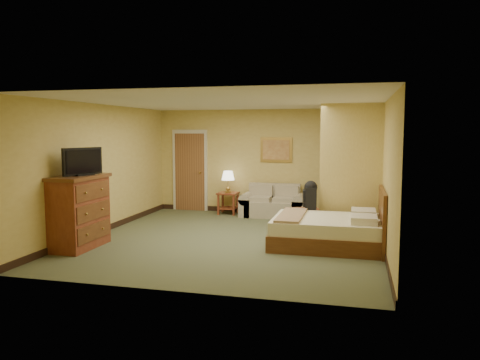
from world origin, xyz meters
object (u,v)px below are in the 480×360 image
(coffee_table, at_px, (304,216))
(dresser, at_px, (79,211))
(bed, at_px, (330,231))
(loveseat, at_px, (273,206))

(coffee_table, xyz_separation_m, dresser, (-3.71, -2.35, 0.33))
(dresser, relative_size, bed, 0.66)
(coffee_table, height_order, bed, bed)
(loveseat, height_order, bed, bed)
(loveseat, relative_size, coffee_table, 1.75)
(loveseat, xyz_separation_m, coffee_table, (0.92, -1.49, 0.07))
(dresser, height_order, bed, dresser)
(loveseat, distance_m, coffee_table, 1.76)
(loveseat, xyz_separation_m, dresser, (-2.79, -3.84, 0.40))
(loveseat, distance_m, bed, 3.06)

